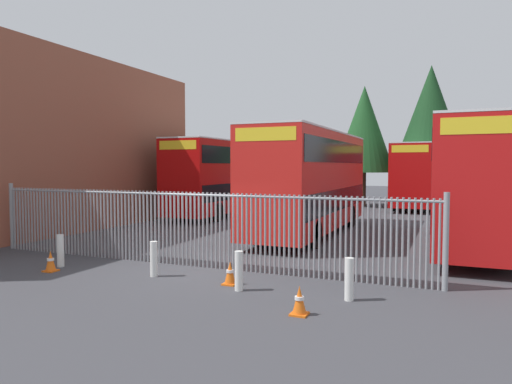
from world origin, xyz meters
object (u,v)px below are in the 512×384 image
(double_decker_bus_far_back, at_px, (416,173))
(bollard_near_right, at_px, (239,271))
(traffic_cone_mid_forecourt, at_px, (51,261))
(double_decker_bus_near_gate, at_px, (475,181))
(traffic_cone_near_kerb, at_px, (299,301))
(bollard_far_right, at_px, (349,279))
(bollard_center_front, at_px, (154,259))
(double_decker_bus_behind_fence_right, at_px, (311,178))
(bollard_near_left, at_px, (60,251))
(traffic_cone_by_gate, at_px, (230,273))
(double_decker_bus_behind_fence_left, at_px, (227,175))

(double_decker_bus_far_back, relative_size, bollard_near_right, 11.38)
(traffic_cone_mid_forecourt, bearing_deg, bollard_near_right, 2.53)
(double_decker_bus_near_gate, bearing_deg, bollard_near_right, -121.72)
(traffic_cone_near_kerb, bearing_deg, bollard_far_right, 62.97)
(bollard_far_right, bearing_deg, bollard_center_front, 178.11)
(bollard_center_front, bearing_deg, double_decker_bus_near_gate, 45.79)
(traffic_cone_mid_forecourt, bearing_deg, double_decker_bus_behind_fence_right, 64.34)
(bollard_near_left, height_order, traffic_cone_mid_forecourt, bollard_near_left)
(bollard_far_right, bearing_deg, bollard_near_right, -175.26)
(bollard_center_front, relative_size, bollard_near_right, 1.00)
(double_decker_bus_near_gate, bearing_deg, traffic_cone_near_kerb, -109.50)
(double_decker_bus_far_back, relative_size, bollard_center_front, 11.38)
(traffic_cone_by_gate, xyz_separation_m, traffic_cone_mid_forecourt, (-5.29, -0.67, 0.00))
(bollard_near_right, height_order, traffic_cone_by_gate, bollard_near_right)
(bollard_near_right, bearing_deg, traffic_cone_near_kerb, -31.91)
(double_decker_bus_near_gate, xyz_separation_m, double_decker_bus_behind_fence_right, (-6.37, 0.88, 0.00))
(bollard_near_right, bearing_deg, double_decker_bus_behind_fence_right, 96.03)
(traffic_cone_by_gate, bearing_deg, bollard_center_front, -179.28)
(double_decker_bus_behind_fence_right, height_order, bollard_near_left, double_decker_bus_behind_fence_right)
(bollard_near_right, height_order, traffic_cone_near_kerb, bollard_near_right)
(double_decker_bus_behind_fence_left, distance_m, bollard_near_right, 17.31)
(double_decker_bus_far_back, xyz_separation_m, bollard_far_right, (0.37, -24.80, -1.95))
(double_decker_bus_behind_fence_left, xyz_separation_m, traffic_cone_by_gate, (7.52, -14.83, -2.13))
(double_decker_bus_near_gate, distance_m, traffic_cone_by_gate, 10.32)
(double_decker_bus_far_back, bearing_deg, double_decker_bus_near_gate, -79.08)
(double_decker_bus_behind_fence_left, relative_size, traffic_cone_by_gate, 18.32)
(double_decker_bus_behind_fence_right, distance_m, traffic_cone_near_kerb, 11.31)
(traffic_cone_mid_forecourt, bearing_deg, traffic_cone_near_kerb, -6.87)
(bollard_near_left, relative_size, bollard_far_right, 1.00)
(traffic_cone_mid_forecourt, bearing_deg, bollard_near_left, 111.41)
(double_decker_bus_far_back, distance_m, traffic_cone_by_gate, 24.83)
(double_decker_bus_near_gate, relative_size, bollard_far_right, 11.38)
(double_decker_bus_near_gate, bearing_deg, bollard_far_right, -108.19)
(double_decker_bus_behind_fence_right, xyz_separation_m, double_decker_bus_far_back, (3.22, 15.45, 0.00))
(bollard_near_right, relative_size, traffic_cone_near_kerb, 1.61)
(double_decker_bus_behind_fence_right, relative_size, traffic_cone_mid_forecourt, 18.32)
(traffic_cone_mid_forecourt, bearing_deg, double_decker_bus_behind_fence_left, 98.22)
(double_decker_bus_far_back, bearing_deg, traffic_cone_by_gate, -96.15)
(traffic_cone_mid_forecourt, bearing_deg, traffic_cone_by_gate, 7.22)
(bollard_near_left, bearing_deg, bollard_far_right, -0.81)
(double_decker_bus_far_back, height_order, bollard_center_front, double_decker_bus_far_back)
(double_decker_bus_behind_fence_left, bearing_deg, bollard_far_right, -54.94)
(double_decker_bus_behind_fence_left, relative_size, bollard_near_right, 11.38)
(double_decker_bus_far_back, xyz_separation_m, traffic_cone_mid_forecourt, (-7.93, -25.26, -2.13))
(double_decker_bus_near_gate, distance_m, double_decker_bus_far_back, 16.64)
(bollard_far_right, relative_size, traffic_cone_near_kerb, 1.61)
(double_decker_bus_behind_fence_left, xyz_separation_m, bollard_center_front, (5.27, -14.86, -1.95))
(double_decker_bus_behind_fence_left, height_order, bollard_center_front, double_decker_bus_behind_fence_left)
(traffic_cone_near_kerb, bearing_deg, double_decker_bus_behind_fence_right, 105.05)
(double_decker_bus_behind_fence_left, xyz_separation_m, bollard_far_right, (10.55, -15.03, -1.95))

